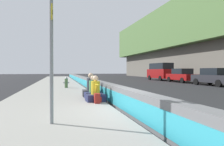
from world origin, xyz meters
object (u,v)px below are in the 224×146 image
object	(u,v)px
seated_person_middle	(93,91)
seated_person_rear	(91,89)
parked_car_midline	(161,71)
backpack	(97,98)
parked_car_third	(214,77)
fire_hydrant	(66,82)
parked_car_fourth	(182,75)
route_sign_post	(52,42)
seated_person_foreground	(95,93)

from	to	relation	value
seated_person_middle	seated_person_rear	distance (m)	0.95
seated_person_middle	seated_person_rear	xyz separation A→B (m)	(0.95, -0.03, 0.03)
seated_person_middle	parked_car_midline	world-z (taller)	parked_car_midline
backpack	parked_car_third	bearing A→B (deg)	-57.84
parked_car_midline	seated_person_middle	bearing A→B (deg)	143.47
fire_hydrant	parked_car_midline	bearing A→B (deg)	-51.47
seated_person_rear	seated_person_middle	bearing A→B (deg)	177.97
seated_person_rear	parked_car_third	world-z (taller)	parked_car_third
seated_person_rear	parked_car_fourth	bearing A→B (deg)	-49.10
seated_person_rear	backpack	world-z (taller)	seated_person_rear
route_sign_post	seated_person_middle	size ratio (longest dim) A/B	3.27
seated_person_foreground	seated_person_middle	size ratio (longest dim) A/B	1.02
route_sign_post	backpack	xyz separation A→B (m)	(2.85, -1.71, -1.88)
seated_person_rear	parked_car_third	distance (m)	14.14
fire_hydrant	seated_person_middle	bearing A→B (deg)	-170.69
backpack	parked_car_fourth	size ratio (longest dim) A/B	0.09
fire_hydrant	backpack	world-z (taller)	fire_hydrant
backpack	parked_car_third	distance (m)	15.36
backpack	seated_person_middle	bearing A→B (deg)	-2.31
fire_hydrant	backpack	xyz separation A→B (m)	(-7.86, -0.99, -0.25)
seated_person_middle	backpack	world-z (taller)	seated_person_middle
parked_car_third	parked_car_fourth	xyz separation A→B (m)	(5.50, -0.11, 0.00)
route_sign_post	seated_person_rear	world-z (taller)	route_sign_post
backpack	parked_car_third	xyz separation A→B (m)	(8.17, -12.99, 0.53)
fire_hydrant	backpack	distance (m)	7.93
backpack	fire_hydrant	bearing A→B (deg)	7.19
seated_person_foreground	parked_car_third	bearing A→B (deg)	-59.56
parked_car_third	seated_person_foreground	bearing A→B (deg)	120.44
seated_person_rear	route_sign_post	bearing A→B (deg)	161.10
seated_person_middle	parked_car_midline	size ratio (longest dim) A/B	0.21
seated_person_middle	parked_car_midline	bearing A→B (deg)	-36.53
fire_hydrant	seated_person_middle	distance (m)	6.49
parked_car_third	parked_car_fourth	world-z (taller)	same
parked_car_third	parked_car_fourth	bearing A→B (deg)	-1.18
seated_person_foreground	seated_person_rear	world-z (taller)	seated_person_rear
seated_person_foreground	backpack	size ratio (longest dim) A/B	2.82
seated_person_rear	parked_car_midline	bearing A→B (deg)	-37.98
fire_hydrant	backpack	bearing A→B (deg)	-172.81
seated_person_foreground	parked_car_third	world-z (taller)	parked_car_third
fire_hydrant	parked_car_third	world-z (taller)	parked_car_third
seated_person_foreground	parked_car_midline	world-z (taller)	parked_car_midline
route_sign_post	parked_car_fourth	bearing A→B (deg)	-41.87
seated_person_middle	parked_car_third	bearing A→B (deg)	-62.56
fire_hydrant	seated_person_foreground	world-z (taller)	seated_person_foreground
parked_car_midline	backpack	bearing A→B (deg)	145.49
backpack	route_sign_post	bearing A→B (deg)	149.11
parked_car_third	parked_car_midline	world-z (taller)	parked_car_midline
seated_person_rear	parked_car_third	xyz separation A→B (m)	(5.77, -12.90, 0.34)
parked_car_fourth	parked_car_midline	distance (m)	5.47
seated_person_rear	backpack	size ratio (longest dim) A/B	3.03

